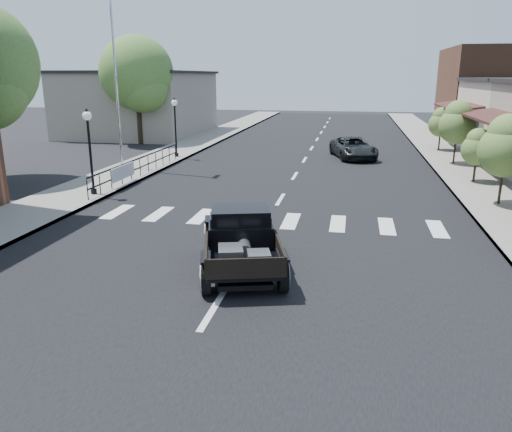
# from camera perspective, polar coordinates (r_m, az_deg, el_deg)

# --- Properties ---
(ground) EXTENTS (120.00, 120.00, 0.00)m
(ground) POSITION_cam_1_polar(r_m,az_deg,el_deg) (13.55, -1.49, -5.17)
(ground) COLOR black
(ground) RESTS_ON ground
(road) EXTENTS (14.00, 80.00, 0.02)m
(road) POSITION_cam_1_polar(r_m,az_deg,el_deg) (27.91, 5.16, 5.74)
(road) COLOR black
(road) RESTS_ON ground
(road_markings) EXTENTS (12.00, 60.00, 0.06)m
(road_markings) POSITION_cam_1_polar(r_m,az_deg,el_deg) (23.03, 3.87, 3.60)
(road_markings) COLOR silver
(road_markings) RESTS_ON ground
(sidewalk_left) EXTENTS (3.00, 80.00, 0.15)m
(sidewalk_left) POSITION_cam_1_polar(r_m,az_deg,el_deg) (29.95, -11.32, 6.31)
(sidewalk_left) COLOR gray
(sidewalk_left) RESTS_ON ground
(sidewalk_right) EXTENTS (3.00, 80.00, 0.15)m
(sidewalk_right) POSITION_cam_1_polar(r_m,az_deg,el_deg) (28.35, 22.57, 4.88)
(sidewalk_right) COLOR gray
(sidewalk_right) RESTS_ON ground
(low_building_left) EXTENTS (10.00, 12.00, 5.00)m
(low_building_left) POSITION_cam_1_polar(r_m,az_deg,el_deg) (44.14, -13.08, 12.33)
(low_building_left) COLOR gray
(low_building_left) RESTS_ON ground
(railing) EXTENTS (0.08, 10.00, 1.00)m
(railing) POSITION_cam_1_polar(r_m,az_deg,el_deg) (24.86, -13.12, 5.65)
(railing) COLOR black
(railing) RESTS_ON sidewalk_left
(banner) EXTENTS (0.04, 2.20, 0.60)m
(banner) POSITION_cam_1_polar(r_m,az_deg,el_deg) (23.08, -14.90, 4.27)
(banner) COLOR silver
(banner) RESTS_ON sidewalk_left
(lamp_post_b) EXTENTS (0.36, 0.36, 3.46)m
(lamp_post_b) POSITION_cam_1_polar(r_m,az_deg,el_deg) (21.27, -18.42, 6.97)
(lamp_post_b) COLOR black
(lamp_post_b) RESTS_ON sidewalk_left
(lamp_post_c) EXTENTS (0.36, 0.36, 3.46)m
(lamp_post_c) POSITION_cam_1_polar(r_m,az_deg,el_deg) (30.33, -9.19, 9.97)
(lamp_post_c) COLOR black
(lamp_post_c) RESTS_ON sidewalk_left
(flagpole) EXTENTS (0.12, 0.12, 12.92)m
(flagpole) POSITION_cam_1_polar(r_m,az_deg,el_deg) (27.18, -16.03, 18.92)
(flagpole) COLOR silver
(flagpole) RESTS_ON sidewalk_left
(big_tree_far) EXTENTS (5.19, 5.19, 7.63)m
(big_tree_far) POSITION_cam_1_polar(r_m,az_deg,el_deg) (37.60, -13.37, 13.79)
(big_tree_far) COLOR #4D7431
(big_tree_far) RESTS_ON ground
(small_tree_b) EXTENTS (1.94, 1.94, 3.24)m
(small_tree_b) POSITION_cam_1_polar(r_m,az_deg,el_deg) (20.74, 26.48, 5.60)
(small_tree_b) COLOR #506C31
(small_tree_b) RESTS_ON sidewalk_right
(small_tree_c) EXTENTS (1.40, 1.40, 2.33)m
(small_tree_c) POSITION_cam_1_polar(r_m,az_deg,el_deg) (24.88, 23.88, 6.29)
(small_tree_c) COLOR #506C31
(small_tree_c) RESTS_ON sidewalk_right
(small_tree_d) EXTENTS (1.98, 1.98, 3.30)m
(small_tree_d) POSITION_cam_1_polar(r_m,az_deg,el_deg) (29.71, 21.93, 8.77)
(small_tree_d) COLOR #506C31
(small_tree_d) RESTS_ON sidewalk_right
(small_tree_e) EXTENTS (1.58, 1.58, 2.64)m
(small_tree_e) POSITION_cam_1_polar(r_m,az_deg,el_deg) (34.88, 20.33, 9.26)
(small_tree_e) COLOR #506C31
(small_tree_e) RESTS_ON sidewalk_right
(hotrod_pickup) EXTENTS (3.31, 5.01, 1.59)m
(hotrod_pickup) POSITION_cam_1_polar(r_m,az_deg,el_deg) (12.85, -1.75, -2.58)
(hotrod_pickup) COLOR black
(hotrod_pickup) RESTS_ON ground
(second_car) EXTENTS (3.21, 4.93, 1.26)m
(second_car) POSITION_cam_1_polar(r_m,az_deg,el_deg) (30.87, 11.06, 7.64)
(second_car) COLOR black
(second_car) RESTS_ON ground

